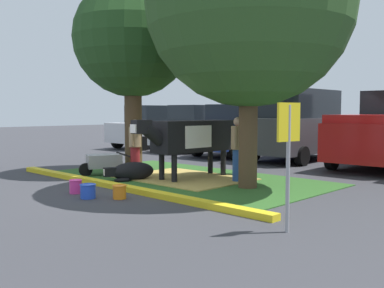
% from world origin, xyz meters
% --- Properties ---
extents(ground_plane, '(80.00, 80.00, 0.00)m').
position_xyz_m(ground_plane, '(0.00, 0.00, 0.00)').
color(ground_plane, '#38383D').
extents(grass_island, '(7.38, 4.09, 0.02)m').
position_xyz_m(grass_island, '(-0.46, 1.77, 0.01)').
color(grass_island, '#2D5B23').
rests_on(grass_island, ground).
extents(curb_yellow, '(8.58, 0.24, 0.12)m').
position_xyz_m(curb_yellow, '(-0.46, -0.42, 0.06)').
color(curb_yellow, yellow).
rests_on(curb_yellow, ground).
extents(hay_bedding, '(3.24, 2.45, 0.04)m').
position_xyz_m(hay_bedding, '(-0.40, 1.67, 0.03)').
color(hay_bedding, tan).
rests_on(hay_bedding, ground).
extents(shade_tree_left, '(3.40, 3.40, 5.57)m').
position_xyz_m(shade_tree_left, '(-2.53, 1.69, 3.83)').
color(shade_tree_left, '#4C3823').
rests_on(shade_tree_left, ground).
extents(shade_tree_right, '(4.68, 4.68, 6.53)m').
position_xyz_m(shade_tree_right, '(1.61, 1.73, 4.18)').
color(shade_tree_right, '#4C3823').
rests_on(shade_tree_right, ground).
extents(cow_holstein, '(0.83, 3.14, 1.56)m').
position_xyz_m(cow_holstein, '(-0.26, 1.76, 1.11)').
color(cow_holstein, black).
rests_on(cow_holstein, ground).
extents(calf_lying, '(0.82, 1.33, 0.48)m').
position_xyz_m(calf_lying, '(-1.14, 0.54, 0.24)').
color(calf_lying, black).
rests_on(calf_lying, ground).
extents(person_handler, '(0.41, 0.39, 1.55)m').
position_xyz_m(person_handler, '(0.31, 3.34, 0.83)').
color(person_handler, maroon).
rests_on(person_handler, ground).
extents(person_visitor_near, '(0.34, 0.51, 1.62)m').
position_xyz_m(person_visitor_near, '(0.96, 2.20, 0.87)').
color(person_visitor_near, '#23478C').
rests_on(person_visitor_near, ground).
extents(person_visitor_far, '(0.34, 0.47, 1.54)m').
position_xyz_m(person_visitor_far, '(-1.86, 1.22, 0.82)').
color(person_visitor_far, maroon).
rests_on(person_visitor_far, ground).
extents(wheelbarrow, '(1.05, 1.58, 0.63)m').
position_xyz_m(wheelbarrow, '(-2.45, 0.57, 0.39)').
color(wheelbarrow, gray).
rests_on(wheelbarrow, ground).
extents(parking_sign, '(0.12, 0.44, 1.89)m').
position_xyz_m(parking_sign, '(4.28, -0.83, 1.34)').
color(parking_sign, '#99999E').
rests_on(parking_sign, ground).
extents(bucket_pink, '(0.28, 0.28, 0.30)m').
position_xyz_m(bucket_pink, '(-0.66, -1.36, 0.16)').
color(bucket_pink, '#EA3893').
rests_on(bucket_pink, ground).
extents(bucket_blue, '(0.33, 0.33, 0.29)m').
position_xyz_m(bucket_blue, '(0.01, -1.48, 0.15)').
color(bucket_blue, blue).
rests_on(bucket_blue, ground).
extents(bucket_orange, '(0.29, 0.29, 0.28)m').
position_xyz_m(bucket_orange, '(0.50, -1.06, 0.15)').
color(bucket_orange, orange).
rests_on(bucket_orange, ground).
extents(sedan_silver, '(2.14, 4.46, 2.02)m').
position_xyz_m(sedan_silver, '(-8.53, 7.58, 0.98)').
color(sedan_silver, silver).
rests_on(sedan_silver, ground).
extents(sedan_red, '(2.14, 4.46, 2.02)m').
position_xyz_m(sedan_red, '(-5.83, 7.89, 0.98)').
color(sedan_red, '#B7B7BC').
rests_on(sedan_red, ground).
extents(sedan_blue, '(2.14, 4.46, 2.02)m').
position_xyz_m(sedan_blue, '(-3.24, 7.49, 0.98)').
color(sedan_blue, navy).
rests_on(sedan_blue, ground).
extents(suv_dark_grey, '(2.24, 4.66, 2.52)m').
position_xyz_m(suv_dark_grey, '(-0.63, 7.72, 1.27)').
color(suv_dark_grey, '#3D3D42').
rests_on(suv_dark_grey, ground).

